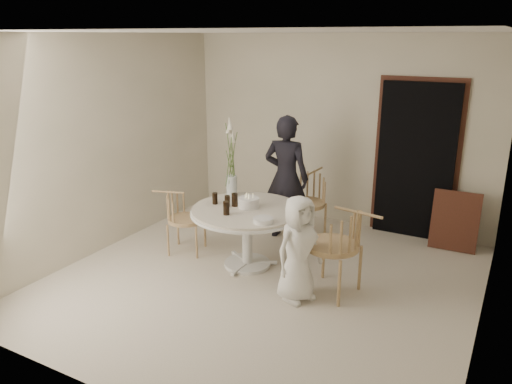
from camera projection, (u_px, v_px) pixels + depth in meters
The scene contains 18 objects.
ground at pixel (263, 280), 5.69m from camera, with size 4.50×4.50×0.00m, color beige.
room_shell at pixel (264, 140), 5.20m from camera, with size 4.50×4.50×4.50m.
doorway at pixel (416, 162), 6.68m from camera, with size 1.00×0.10×2.10m, color black.
door_trim at pixel (417, 157), 6.70m from camera, with size 1.12×0.03×2.22m, color #53251C.
table at pixel (247, 217), 5.87m from camera, with size 1.33×1.33×0.73m.
picture_frame at pixel (455, 221), 6.40m from camera, with size 0.58×0.04×0.78m, color #53251C.
chair_far at pixel (310, 194), 6.82m from camera, with size 0.53×0.57×0.91m.
chair_right at pixel (344, 239), 5.17m from camera, with size 0.65×0.61×1.00m.
chair_left at pixel (177, 212), 6.31m from camera, with size 0.56×0.54×0.81m.
girl at pixel (286, 178), 6.67m from camera, with size 0.62×0.40×1.69m, color black.
boy at pixel (298, 249), 5.12m from camera, with size 0.56×0.36×1.14m, color white.
birthday_cake at pixel (249, 203), 5.85m from camera, with size 0.25×0.25×0.17m.
cola_tumbler_a at pixel (227, 201), 5.88m from camera, with size 0.06×0.06×0.14m, color black.
cola_tumbler_b at pixel (226, 208), 5.61m from camera, with size 0.07×0.07×0.16m, color black.
cola_tumbler_c at pixel (215, 198), 5.97m from camera, with size 0.06×0.06×0.14m, color black.
cola_tumbler_d at pixel (235, 200), 5.89m from camera, with size 0.07×0.07×0.16m, color black.
plate_stack at pixel (263, 220), 5.38m from camera, with size 0.22×0.22×0.05m, color white.
flower_vase at pixel (231, 165), 6.21m from camera, with size 0.14×0.14×1.01m.
Camera 1 is at (2.38, -4.54, 2.66)m, focal length 35.00 mm.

